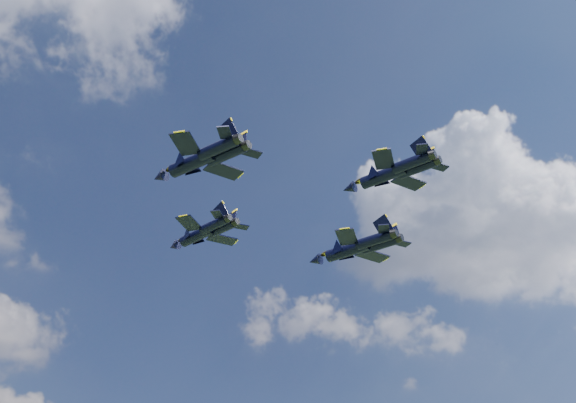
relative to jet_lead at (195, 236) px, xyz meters
The scene contains 4 objects.
jet_lead is the anchor object (origin of this frame).
jet_left 21.31m from the jet_lead, 118.58° to the right, with size 12.51×17.37×4.12m.
jet_right 24.64m from the jet_lead, 25.98° to the right, with size 13.17×18.28×4.33m.
jet_slot 34.35m from the jet_lead, 69.08° to the right, with size 11.29×15.62×3.69m.
Camera 1 is at (-56.36, -79.23, 3.60)m, focal length 45.00 mm.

